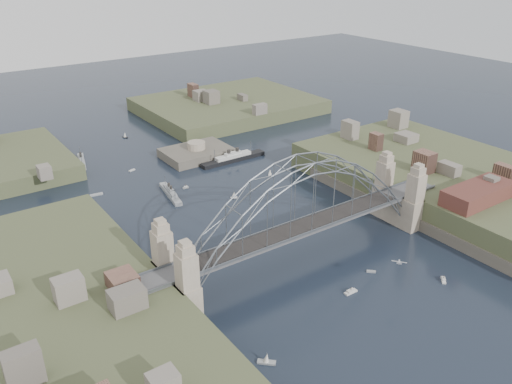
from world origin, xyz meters
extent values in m
plane|color=black|center=(0.00, 0.00, 0.00)|extent=(500.00, 500.00, 0.00)
cube|color=#4F5052|center=(0.00, 0.00, 8.00)|extent=(84.00, 6.00, 0.70)
cube|color=#575D64|center=(0.00, -3.00, 8.55)|extent=(84.00, 0.25, 0.50)
cube|color=#575D64|center=(0.00, 3.00, 8.55)|extent=(84.00, 0.25, 0.50)
cube|color=black|center=(0.00, 0.00, 8.55)|extent=(55.20, 5.20, 0.35)
cube|color=gray|center=(-31.50, -5.00, 8.85)|extent=(3.40, 3.40, 17.70)
cube|color=gray|center=(-31.50, 5.00, 8.85)|extent=(3.40, 3.40, 17.70)
cube|color=gray|center=(31.50, -5.00, 8.85)|extent=(3.40, 3.40, 17.70)
cube|color=gray|center=(31.50, 5.00, 8.85)|extent=(3.40, 3.40, 17.70)
cube|color=gray|center=(-31.50, 0.00, 4.00)|extent=(4.08, 13.80, 8.00)
cube|color=gray|center=(31.50, 0.00, 4.00)|extent=(4.08, 13.80, 8.00)
cube|color=#434A2C|center=(-58.00, 0.00, 2.00)|extent=(50.00, 90.00, 12.00)
cube|color=#4E493E|center=(-35.50, 0.00, 1.00)|extent=(6.00, 70.00, 4.00)
cube|color=#434A2C|center=(58.00, 0.00, 2.00)|extent=(50.00, 90.00, 12.00)
cube|color=#4E493E|center=(35.50, 0.00, 1.00)|extent=(6.00, 70.00, 4.00)
cube|color=#434A2C|center=(50.00, 110.00, 0.75)|extent=(70.00, 55.00, 9.50)
cube|color=#4E493E|center=(12.00, 70.00, -0.50)|extent=(22.00, 16.00, 7.00)
cylinder|color=gray|center=(12.00, 70.00, 4.20)|extent=(6.00, 6.00, 2.40)
cube|color=#592D26|center=(44.00, -14.00, 10.00)|extent=(20.00, 8.00, 4.00)
cube|color=#4F5052|center=(39.00, -28.00, 0.70)|extent=(4.00, 22.00, 1.40)
cube|color=gray|center=(-9.15, 47.70, 0.35)|extent=(4.57, 15.71, 1.39)
cube|color=gray|center=(-9.15, 47.70, 1.39)|extent=(2.93, 8.71, 1.04)
cube|color=gray|center=(-9.15, 47.70, 2.16)|extent=(1.76, 4.03, 0.69)
cylinder|color=black|center=(-9.33, 46.62, 2.77)|extent=(0.75, 0.75, 1.39)
cylinder|color=black|center=(-8.98, 48.78, 2.77)|extent=(0.75, 0.75, 1.39)
cylinder|color=#575D64|center=(-9.91, 43.09, 2.60)|extent=(0.14, 0.14, 3.46)
cylinder|color=#575D64|center=(-8.40, 52.31, 2.60)|extent=(0.14, 0.14, 3.46)
cube|color=gray|center=(-21.82, 87.10, 0.35)|extent=(5.30, 13.93, 1.39)
cube|color=gray|center=(-21.82, 87.10, 1.39)|extent=(3.29, 7.75, 1.04)
cube|color=gray|center=(-21.82, 87.10, 2.17)|extent=(1.88, 3.62, 0.69)
cylinder|color=black|center=(-22.06, 86.16, 2.78)|extent=(0.69, 0.69, 1.39)
cylinder|color=black|center=(-21.58, 88.04, 2.78)|extent=(0.69, 0.69, 1.39)
cylinder|color=#575D64|center=(-22.86, 83.07, 2.60)|extent=(0.14, 0.14, 3.47)
cylinder|color=#575D64|center=(-20.78, 91.14, 2.60)|extent=(0.14, 0.14, 3.47)
cube|color=black|center=(20.16, 59.92, 0.43)|extent=(23.67, 3.42, 1.72)
cube|color=beige|center=(20.16, 59.92, 1.72)|extent=(13.03, 2.53, 1.29)
cube|color=beige|center=(20.16, 59.92, 2.69)|extent=(5.93, 1.82, 0.86)
cylinder|color=black|center=(18.51, 59.90, 3.44)|extent=(1.16, 1.16, 1.72)
cylinder|color=black|center=(21.82, 59.93, 3.44)|extent=(1.16, 1.16, 1.72)
cylinder|color=#575D64|center=(13.07, 59.86, 3.22)|extent=(0.17, 0.17, 4.30)
cylinder|color=#575D64|center=(27.26, 59.98, 3.22)|extent=(0.17, 0.17, 4.30)
cube|color=#B4B6BC|center=(7.43, -21.26, 7.57)|extent=(1.33, 1.15, 0.26)
cube|color=#B4B6BC|center=(7.43, -21.26, 7.62)|extent=(2.07, 2.49, 0.06)
cube|color=#B4B6BC|center=(6.84, -21.73, 7.71)|extent=(0.70, 0.82, 0.33)
cube|color=beige|center=(-21.62, 15.17, 0.15)|extent=(2.24, 2.95, 0.45)
cylinder|color=#575D64|center=(-21.62, 15.17, 1.20)|extent=(0.08, 0.08, 2.20)
cone|color=silver|center=(-21.62, 15.17, 1.20)|extent=(1.48, 1.57, 1.92)
cube|color=beige|center=(4.80, 35.71, 0.15)|extent=(1.96, 1.26, 0.45)
cylinder|color=#575D64|center=(4.80, 35.71, 1.20)|extent=(0.08, 0.08, 2.20)
cone|color=silver|center=(4.80, 35.71, 1.20)|extent=(1.52, 1.39, 1.92)
cube|color=beige|center=(0.03, -15.92, 0.15)|extent=(2.96, 1.03, 0.45)
cube|color=beige|center=(0.03, -15.92, 0.55)|extent=(1.78, 0.86, 0.40)
cylinder|color=black|center=(0.03, -15.92, 1.00)|extent=(0.16, 0.16, 0.70)
cube|color=beige|center=(22.94, 43.03, 0.15)|extent=(1.89, 1.65, 0.45)
cylinder|color=#575D64|center=(22.94, 43.03, 1.20)|extent=(0.08, 0.08, 2.20)
cone|color=silver|center=(22.94, 43.03, 1.20)|extent=(1.59, 1.55, 1.92)
cube|color=beige|center=(-26.50, 60.12, 0.15)|extent=(3.76, 1.65, 0.45)
cube|color=beige|center=(-3.24, 49.57, 0.15)|extent=(1.77, 0.69, 0.45)
cube|color=beige|center=(-3.24, 49.57, 0.55)|extent=(1.07, 0.56, 0.40)
cylinder|color=black|center=(-3.24, 49.57, 1.00)|extent=(0.16, 0.16, 0.70)
cube|color=beige|center=(19.23, -24.25, 0.15)|extent=(2.30, 2.32, 0.45)
cube|color=beige|center=(19.23, -24.25, 0.55)|extent=(1.53, 1.53, 0.40)
cylinder|color=black|center=(19.23, -24.25, 1.00)|extent=(0.16, 0.16, 0.70)
cube|color=beige|center=(-10.91, 71.35, 0.15)|extent=(2.30, 1.37, 0.45)
cube|color=beige|center=(35.08, 15.28, 0.15)|extent=(1.92, 2.85, 0.45)
cube|color=beige|center=(35.08, 15.28, 0.55)|extent=(1.36, 1.80, 0.40)
cylinder|color=black|center=(35.08, 15.28, 1.00)|extent=(0.16, 0.16, 0.70)
cube|color=beige|center=(-26.06, -22.19, 0.15)|extent=(3.02, 2.96, 0.45)
cylinder|color=#575D64|center=(-26.06, -22.19, 1.20)|extent=(0.08, 0.08, 2.20)
cone|color=silver|center=(-26.06, -22.19, 1.20)|extent=(1.59, 1.58, 1.92)
cube|color=beige|center=(-0.20, 102.91, 0.15)|extent=(1.53, 2.28, 0.45)
cylinder|color=#575D64|center=(-0.20, 102.91, 1.20)|extent=(0.08, 0.08, 2.20)
cone|color=silver|center=(-0.20, 102.91, 1.20)|extent=(1.41, 1.54, 1.92)
cube|color=beige|center=(-38.06, 28.44, 0.15)|extent=(2.39, 1.41, 0.45)
cylinder|color=#575D64|center=(-38.06, 28.44, 1.20)|extent=(0.08, 0.08, 2.20)
cone|color=silver|center=(-38.06, 28.44, 1.20)|extent=(1.49, 1.33, 1.92)
cube|color=beige|center=(9.06, -13.03, 0.15)|extent=(1.90, 1.83, 0.45)
camera|label=1|loc=(-67.06, -77.38, 64.55)|focal=36.73mm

